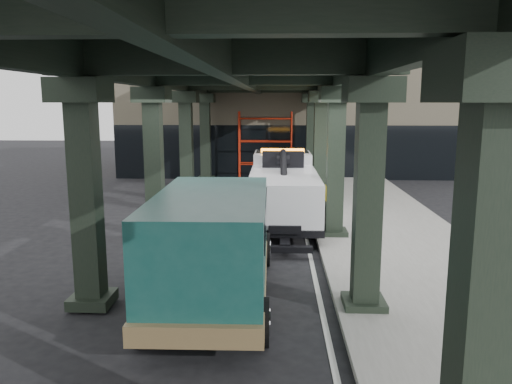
# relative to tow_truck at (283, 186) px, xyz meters

# --- Properties ---
(ground) EXTENTS (90.00, 90.00, 0.00)m
(ground) POSITION_rel_tow_truck_xyz_m (-0.92, -4.56, -1.34)
(ground) COLOR black
(ground) RESTS_ON ground
(sidewalk) EXTENTS (5.00, 40.00, 0.15)m
(sidewalk) POSITION_rel_tow_truck_xyz_m (3.58, -2.56, -1.27)
(sidewalk) COLOR gray
(sidewalk) RESTS_ON ground
(lane_stripe) EXTENTS (0.12, 38.00, 0.01)m
(lane_stripe) POSITION_rel_tow_truck_xyz_m (0.78, -2.56, -1.34)
(lane_stripe) COLOR silver
(lane_stripe) RESTS_ON ground
(viaduct) EXTENTS (7.40, 32.00, 6.40)m
(viaduct) POSITION_rel_tow_truck_xyz_m (-1.32, -2.56, 4.12)
(viaduct) COLOR black
(viaduct) RESTS_ON ground
(building) EXTENTS (22.00, 10.00, 8.00)m
(building) POSITION_rel_tow_truck_xyz_m (1.08, 15.44, 2.66)
(building) COLOR #C6B793
(building) RESTS_ON ground
(scaffolding) EXTENTS (3.08, 0.88, 4.00)m
(scaffolding) POSITION_rel_tow_truck_xyz_m (-0.92, 10.08, 0.76)
(scaffolding) COLOR red
(scaffolding) RESTS_ON ground
(tow_truck) EXTENTS (2.60, 8.44, 2.76)m
(tow_truck) POSITION_rel_tow_truck_xyz_m (0.00, 0.00, 0.00)
(tow_truck) COLOR black
(tow_truck) RESTS_ON ground
(towed_van) EXTENTS (2.64, 6.39, 2.58)m
(towed_van) POSITION_rel_tow_truck_xyz_m (-1.64, -8.18, 0.04)
(towed_van) COLOR #134540
(towed_van) RESTS_ON ground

